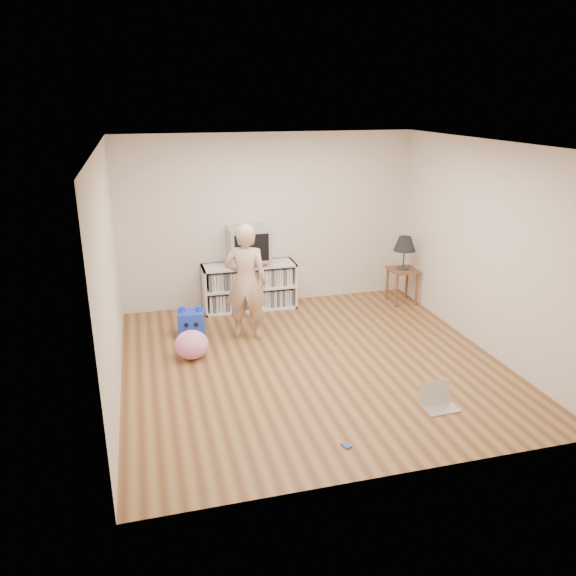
# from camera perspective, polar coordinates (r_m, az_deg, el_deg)

# --- Properties ---
(ground) EXTENTS (4.50, 4.50, 0.00)m
(ground) POSITION_cam_1_polar(r_m,az_deg,el_deg) (6.94, 2.38, -7.53)
(ground) COLOR brown
(ground) RESTS_ON ground
(walls) EXTENTS (4.52, 4.52, 2.60)m
(walls) POSITION_cam_1_polar(r_m,az_deg,el_deg) (6.46, 2.54, 2.84)
(walls) COLOR silver
(walls) RESTS_ON ground
(ceiling) EXTENTS (4.50, 4.50, 0.01)m
(ceiling) POSITION_cam_1_polar(r_m,az_deg,el_deg) (6.23, 2.72, 14.41)
(ceiling) COLOR white
(ceiling) RESTS_ON walls
(media_unit) EXTENTS (1.40, 0.45, 0.70)m
(media_unit) POSITION_cam_1_polar(r_m,az_deg,el_deg) (8.55, -3.97, 0.20)
(media_unit) COLOR white
(media_unit) RESTS_ON ground
(dvd_deck) EXTENTS (0.45, 0.35, 0.07)m
(dvd_deck) POSITION_cam_1_polar(r_m,az_deg,el_deg) (8.42, -4.00, 2.65)
(dvd_deck) COLOR gray
(dvd_deck) RESTS_ON media_unit
(crt_tv) EXTENTS (0.60, 0.53, 0.50)m
(crt_tv) POSITION_cam_1_polar(r_m,az_deg,el_deg) (8.34, -4.04, 4.52)
(crt_tv) COLOR #9D9DA2
(crt_tv) RESTS_ON dvd_deck
(side_table) EXTENTS (0.42, 0.42, 0.55)m
(side_table) POSITION_cam_1_polar(r_m,az_deg,el_deg) (8.91, 11.54, 1.08)
(side_table) COLOR brown
(side_table) RESTS_ON ground
(table_lamp) EXTENTS (0.34, 0.34, 0.52)m
(table_lamp) POSITION_cam_1_polar(r_m,az_deg,el_deg) (8.77, 11.77, 4.35)
(table_lamp) COLOR #333333
(table_lamp) RESTS_ON side_table
(person) EXTENTS (0.67, 0.55, 1.56)m
(person) POSITION_cam_1_polar(r_m,az_deg,el_deg) (7.37, -4.29, 0.62)
(person) COLOR #D1AC8F
(person) RESTS_ON ground
(laptop) EXTENTS (0.37, 0.30, 0.25)m
(laptop) POSITION_cam_1_polar(r_m,az_deg,el_deg) (6.20, 14.95, -10.98)
(laptop) COLOR silver
(laptop) RESTS_ON ground
(playing_cards) EXTENTS (0.09, 0.11, 0.02)m
(playing_cards) POSITION_cam_1_polar(r_m,az_deg,el_deg) (5.44, 5.96, -15.64)
(playing_cards) COLOR #3F4EA8
(playing_cards) RESTS_ON ground
(plush_blue) EXTENTS (0.38, 0.34, 0.41)m
(plush_blue) POSITION_cam_1_polar(r_m,az_deg,el_deg) (7.73, -9.78, -3.49)
(plush_blue) COLOR blue
(plush_blue) RESTS_ON ground
(plush_pink) EXTENTS (0.54, 0.54, 0.36)m
(plush_pink) POSITION_cam_1_polar(r_m,az_deg,el_deg) (7.07, -9.77, -5.69)
(plush_pink) COLOR pink
(plush_pink) RESTS_ON ground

